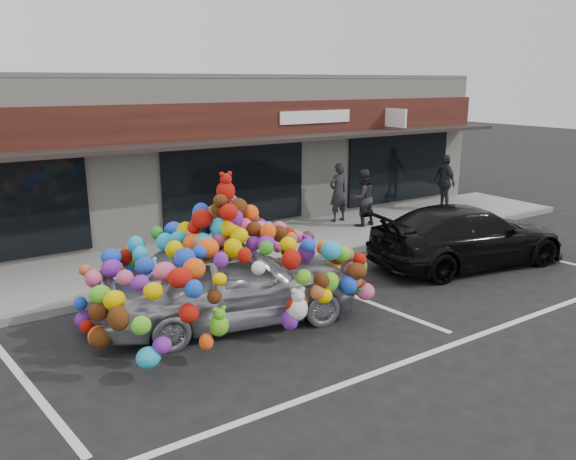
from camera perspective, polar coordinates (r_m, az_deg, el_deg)
ground at (r=9.67m, az=-5.57°, el=-10.48°), size 90.00×90.00×0.00m
shop_building at (r=16.82m, az=-19.38°, el=7.35°), size 24.00×7.20×4.31m
sidewalk at (r=13.08m, az=-13.78°, el=-3.61°), size 26.00×3.00×0.15m
kerb at (r=11.75m, az=-11.29°, el=-5.60°), size 26.00×0.18×0.16m
parking_stripe_left at (r=9.02m, az=-25.08°, el=-13.86°), size 0.73×4.37×0.01m
parking_stripe_mid at (r=11.25m, az=6.75°, el=-6.72°), size 0.73×4.37×0.01m
parking_stripe_right at (r=15.13m, az=22.70°, el=-2.11°), size 0.73×4.37×0.01m
lane_line at (r=9.10m, az=13.07°, el=-12.49°), size 14.00×0.12×0.01m
toy_car at (r=9.82m, az=-5.90°, el=-4.26°), size 3.17×4.97×2.72m
black_sedan at (r=13.52m, az=17.80°, el=-0.56°), size 2.69×5.02×1.38m
pedestrian_a at (r=16.34m, az=5.13°, el=3.85°), size 0.65×0.45×1.73m
pedestrian_b at (r=15.94m, az=7.53°, el=3.28°), size 0.79×0.62×1.61m
pedestrian_c at (r=18.55m, az=15.58°, el=4.72°), size 1.10×0.67×1.75m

